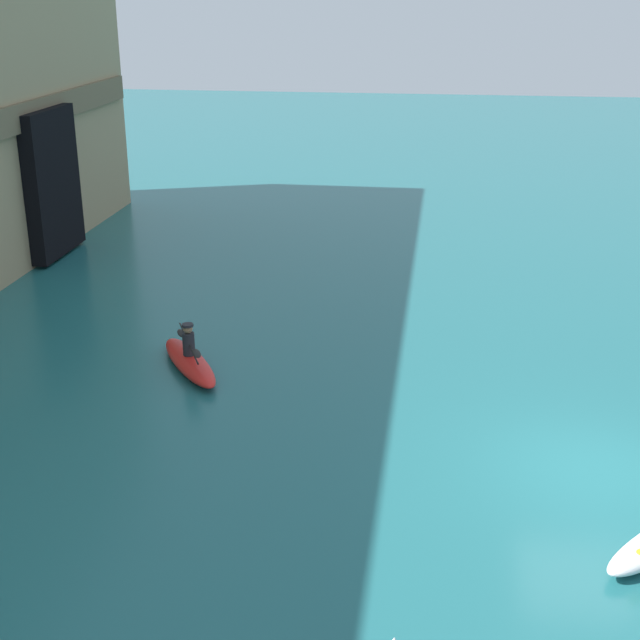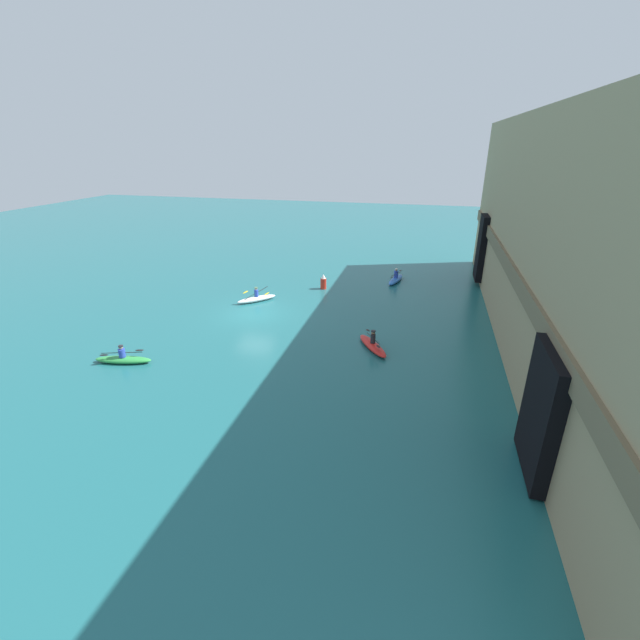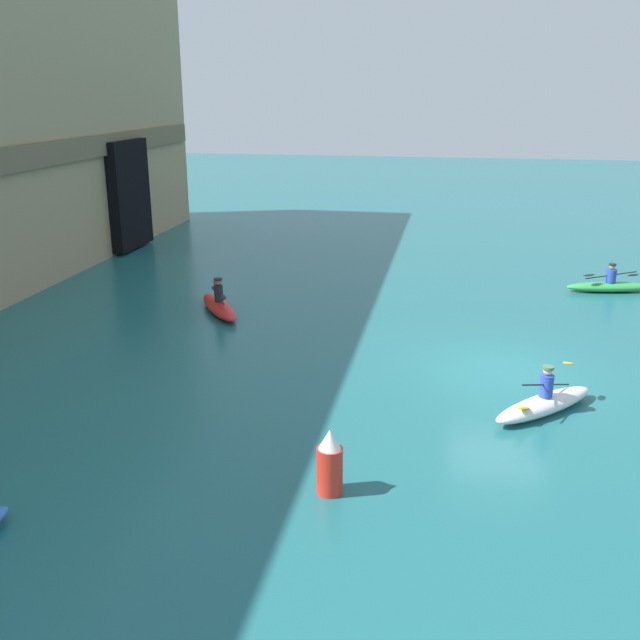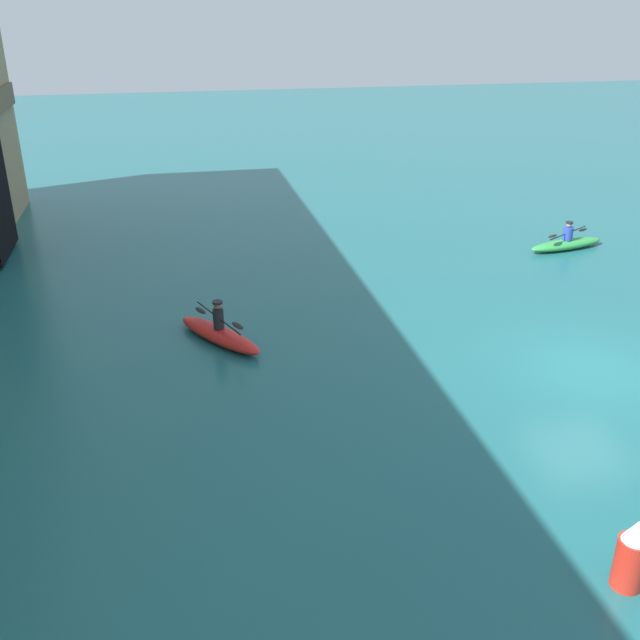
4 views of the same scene
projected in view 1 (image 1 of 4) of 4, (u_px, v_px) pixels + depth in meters
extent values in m
plane|color=#1E6066|center=(596.00, 470.00, 16.53)|extent=(120.00, 120.00, 0.00)
cube|color=black|center=(50.00, 183.00, 28.73)|extent=(3.21, 0.70, 4.68)
ellipsoid|color=red|center=(190.00, 362.00, 20.78)|extent=(2.98, 2.30, 0.38)
cylinder|color=#232328|center=(189.00, 344.00, 20.62)|extent=(0.28, 0.28, 0.54)
sphere|color=#9E704C|center=(188.00, 329.00, 20.49)|extent=(0.22, 0.22, 0.22)
cylinder|color=#232328|center=(188.00, 325.00, 20.46)|extent=(0.27, 0.27, 0.06)
cylinder|color=black|center=(189.00, 343.00, 20.61)|extent=(1.85, 0.98, 0.26)
ellipsoid|color=black|center=(181.00, 333.00, 21.45)|extent=(0.48, 0.36, 0.10)
ellipsoid|color=black|center=(197.00, 353.00, 19.77)|extent=(0.48, 0.36, 0.10)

